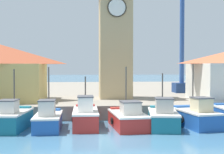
{
  "coord_description": "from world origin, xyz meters",
  "views": [
    {
      "loc": [
        -1.74,
        -19.14,
        4.42
      ],
      "look_at": [
        0.74,
        8.21,
        3.5
      ],
      "focal_mm": 50.0,
      "sensor_mm": 36.0,
      "label": 1
    }
  ],
  "objects": [
    {
      "name": "quay_wharf",
      "position": [
        0.0,
        26.21,
        0.59
      ],
      "size": [
        120.0,
        40.0,
        1.19
      ],
      "primitive_type": "cube",
      "color": "gray",
      "rests_on": "ground"
    },
    {
      "name": "port_crane_near",
      "position": [
        10.4,
        18.93,
        8.84
      ],
      "size": [
        2.0,
        9.66,
        19.23
      ],
      "color": "navy",
      "rests_on": "quay_wharf"
    },
    {
      "name": "fishing_boat_right_inner",
      "position": [
        3.92,
        2.7,
        0.78
      ],
      "size": [
        2.67,
        4.82,
        3.94
      ],
      "color": "#196B7F",
      "rests_on": "ground"
    },
    {
      "name": "fishing_boat_mid_right",
      "position": [
        1.41,
        2.93,
        0.71
      ],
      "size": [
        2.57,
        4.8,
        4.41
      ],
      "color": "#AD2823",
      "rests_on": "ground"
    },
    {
      "name": "fishing_boat_right_outer",
      "position": [
        6.44,
        2.81,
        0.78
      ],
      "size": [
        2.62,
        4.45,
        4.63
      ],
      "color": "#2356A8",
      "rests_on": "ground"
    },
    {
      "name": "ground_plane",
      "position": [
        0.0,
        0.0,
        0.0
      ],
      "size": [
        300.0,
        300.0,
        0.0
      ],
      "primitive_type": "plane",
      "color": "teal"
    },
    {
      "name": "fishing_boat_center",
      "position": [
        -1.63,
        3.53,
        0.81
      ],
      "size": [
        1.92,
        4.9,
        3.68
      ],
      "color": "#AD2823",
      "rests_on": "ground"
    },
    {
      "name": "fishing_boat_mid_left",
      "position": [
        -4.25,
        2.9,
        0.73
      ],
      "size": [
        1.93,
        4.33,
        4.39
      ],
      "color": "#2356A8",
      "rests_on": "ground"
    },
    {
      "name": "clock_tower",
      "position": [
        1.48,
        12.72,
        8.28
      ],
      "size": [
        3.72,
        3.72,
        15.04
      ],
      "color": "tan",
      "rests_on": "quay_wharf"
    },
    {
      "name": "fishing_boat_left_inner",
      "position": [
        -6.76,
        3.07,
        0.78
      ],
      "size": [
        2.35,
        4.39,
        4.24
      ],
      "color": "#196B7F",
      "rests_on": "ground"
    }
  ]
}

